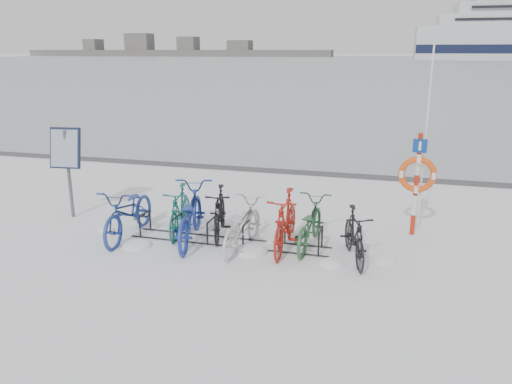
# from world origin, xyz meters

# --- Properties ---
(ground) EXTENTS (900.00, 900.00, 0.00)m
(ground) POSITION_xyz_m (0.00, 0.00, 0.00)
(ground) COLOR white
(ground) RESTS_ON ground
(ice_sheet) EXTENTS (400.00, 298.00, 0.02)m
(ice_sheet) POSITION_xyz_m (0.00, 155.00, 0.01)
(ice_sheet) COLOR #A4B1B9
(ice_sheet) RESTS_ON ground
(quay_edge) EXTENTS (400.00, 0.25, 0.10)m
(quay_edge) POSITION_xyz_m (0.00, 5.90, 0.05)
(quay_edge) COLOR #3F3F42
(quay_edge) RESTS_ON ground
(bike_rack) EXTENTS (4.00, 0.48, 0.46)m
(bike_rack) POSITION_xyz_m (0.00, 0.00, 0.18)
(bike_rack) COLOR black
(bike_rack) RESTS_ON ground
(info_board) EXTENTS (0.71, 0.34, 2.03)m
(info_board) POSITION_xyz_m (-3.91, 0.54, 1.47)
(info_board) COLOR #595B5E
(info_board) RESTS_ON ground
(lifebuoy_station) EXTENTS (0.73, 0.22, 3.81)m
(lifebuoy_station) POSITION_xyz_m (3.49, 1.38, 1.28)
(lifebuoy_station) COLOR #B3230E
(lifebuoy_station) RESTS_ON ground
(shoreline) EXTENTS (180.00, 12.00, 9.50)m
(shoreline) POSITION_xyz_m (-122.02, 260.00, 2.79)
(shoreline) COLOR #4A4A4A
(shoreline) RESTS_ON ground
(bike_0) EXTENTS (0.87, 2.13, 1.10)m
(bike_0) POSITION_xyz_m (-2.04, -0.18, 0.55)
(bike_0) COLOR navy
(bike_0) RESTS_ON ground
(bike_1) EXTENTS (0.77, 1.76, 1.02)m
(bike_1) POSITION_xyz_m (-1.14, 0.27, 0.51)
(bike_1) COLOR #146457
(bike_1) RESTS_ON ground
(bike_2) EXTENTS (1.20, 2.30, 1.15)m
(bike_2) POSITION_xyz_m (-0.78, -0.08, 0.57)
(bike_2) COLOR navy
(bike_2) RESTS_ON ground
(bike_3) EXTENTS (0.85, 1.76, 1.02)m
(bike_3) POSITION_xyz_m (-0.31, 0.38, 0.51)
(bike_3) COLOR black
(bike_3) RESTS_ON ground
(bike_4) EXTENTS (0.78, 1.89, 0.97)m
(bike_4) POSITION_xyz_m (0.32, -0.17, 0.48)
(bike_4) COLOR silver
(bike_4) RESTS_ON ground
(bike_5) EXTENTS (0.55, 1.91, 1.14)m
(bike_5) POSITION_xyz_m (1.13, 0.00, 0.57)
(bike_5) COLOR #AE2014
(bike_5) RESTS_ON ground
(bike_6) EXTENTS (0.74, 1.88, 0.97)m
(bike_6) POSITION_xyz_m (1.54, 0.27, 0.48)
(bike_6) COLOR #2B5C37
(bike_6) RESTS_ON ground
(bike_7) EXTENTS (0.89, 1.69, 0.98)m
(bike_7) POSITION_xyz_m (2.43, -0.17, 0.49)
(bike_7) COLOR black
(bike_7) RESTS_ON ground
(snow_drifts) EXTENTS (6.10, 1.84, 0.23)m
(snow_drifts) POSITION_xyz_m (0.37, -0.17, 0.00)
(snow_drifts) COLOR white
(snow_drifts) RESTS_ON ground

